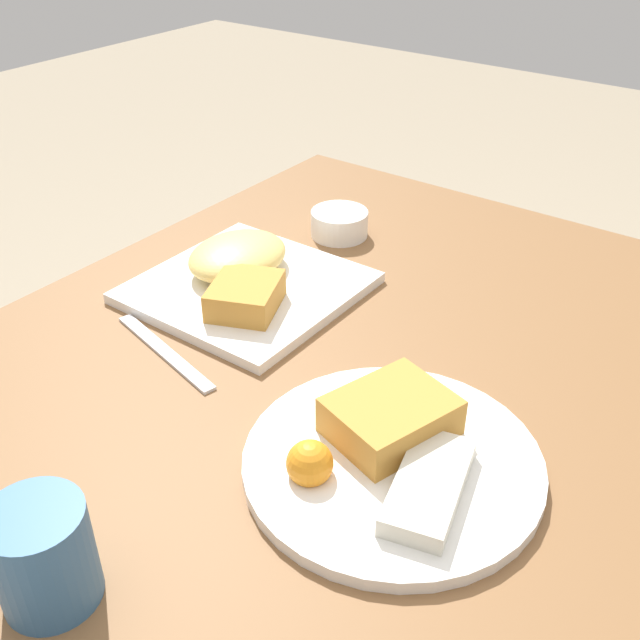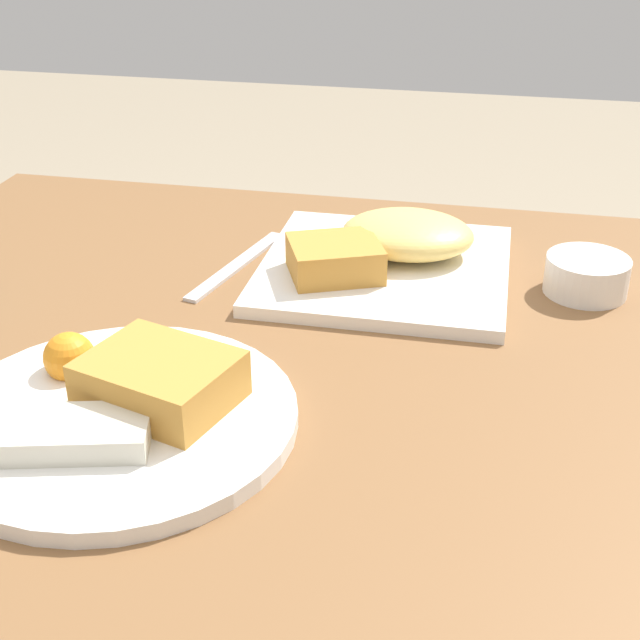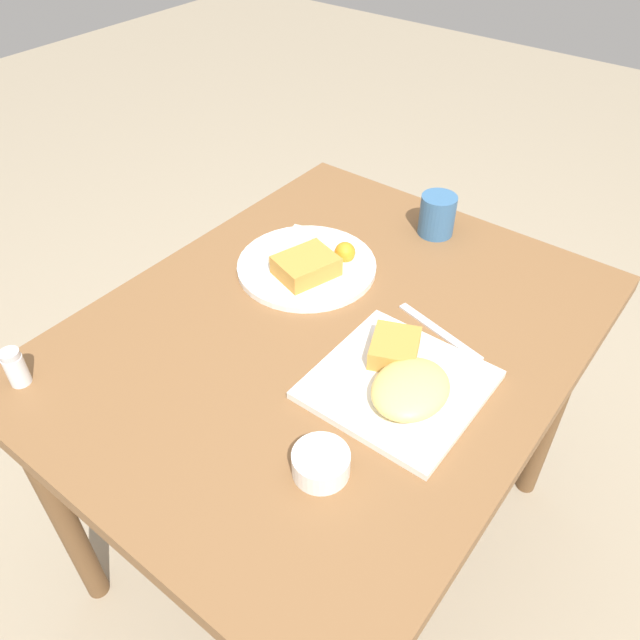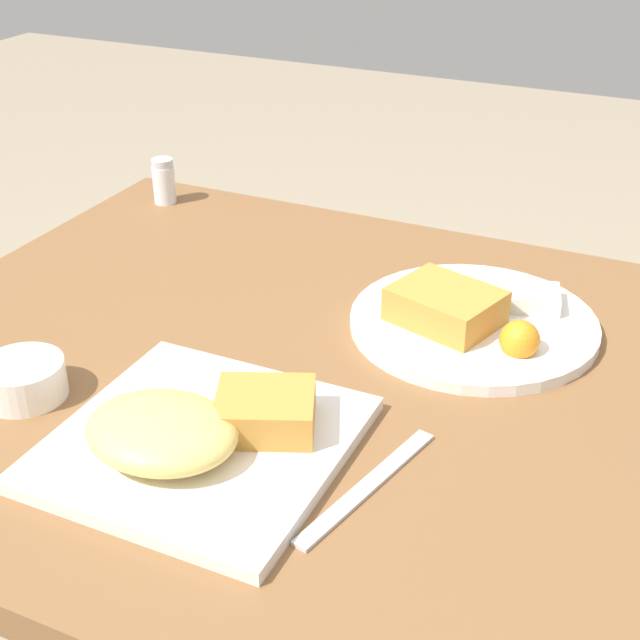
{
  "view_description": "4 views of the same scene",
  "coord_description": "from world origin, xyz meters",
  "px_view_note": "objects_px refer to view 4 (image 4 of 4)",
  "views": [
    {
      "loc": [
        0.58,
        0.4,
        1.23
      ],
      "look_at": [
        -0.02,
        -0.04,
        0.75
      ],
      "focal_mm": 42.0,
      "sensor_mm": 36.0,
      "label": 1
    },
    {
      "loc": [
        -0.16,
        0.69,
        1.13
      ],
      "look_at": [
        -0.01,
        -0.01,
        0.75
      ],
      "focal_mm": 50.0,
      "sensor_mm": 36.0,
      "label": 2
    },
    {
      "loc": [
        -0.69,
        -0.51,
        1.49
      ],
      "look_at": [
        -0.03,
        -0.01,
        0.77
      ],
      "focal_mm": 35.0,
      "sensor_mm": 36.0,
      "label": 3
    },
    {
      "loc": [
        0.33,
        -0.74,
        1.24
      ],
      "look_at": [
        -0.02,
        0.02,
        0.76
      ],
      "focal_mm": 50.0,
      "sensor_mm": 36.0,
      "label": 4
    }
  ],
  "objects_px": {
    "sauce_ramekin": "(23,379)",
    "salt_shaker": "(164,184)",
    "plate_square_near": "(196,434)",
    "plate_oval_far": "(471,318)",
    "butter_knife": "(368,486)"
  },
  "relations": [
    {
      "from": "plate_square_near",
      "to": "sauce_ramekin",
      "type": "distance_m",
      "value": 0.21
    },
    {
      "from": "sauce_ramekin",
      "to": "salt_shaker",
      "type": "distance_m",
      "value": 0.54
    },
    {
      "from": "plate_oval_far",
      "to": "salt_shaker",
      "type": "bearing_deg",
      "value": 161.14
    },
    {
      "from": "salt_shaker",
      "to": "butter_knife",
      "type": "relative_size",
      "value": 0.36
    },
    {
      "from": "plate_square_near",
      "to": "sauce_ramekin",
      "type": "bearing_deg",
      "value": 177.89
    },
    {
      "from": "plate_square_near",
      "to": "plate_oval_far",
      "type": "relative_size",
      "value": 0.92
    },
    {
      "from": "sauce_ramekin",
      "to": "salt_shaker",
      "type": "relative_size",
      "value": 1.23
    },
    {
      "from": "salt_shaker",
      "to": "butter_knife",
      "type": "bearing_deg",
      "value": -42.64
    },
    {
      "from": "salt_shaker",
      "to": "sauce_ramekin",
      "type": "bearing_deg",
      "value": -71.95
    },
    {
      "from": "plate_oval_far",
      "to": "salt_shaker",
      "type": "relative_size",
      "value": 4.11
    },
    {
      "from": "sauce_ramekin",
      "to": "plate_oval_far",
      "type": "bearing_deg",
      "value": 40.78
    },
    {
      "from": "plate_square_near",
      "to": "sauce_ramekin",
      "type": "xyz_separation_m",
      "value": [
        -0.21,
        0.01,
        -0.0
      ]
    },
    {
      "from": "sauce_ramekin",
      "to": "salt_shaker",
      "type": "bearing_deg",
      "value": 108.05
    },
    {
      "from": "sauce_ramekin",
      "to": "plate_square_near",
      "type": "bearing_deg",
      "value": -2.11
    },
    {
      "from": "plate_square_near",
      "to": "plate_oval_far",
      "type": "bearing_deg",
      "value": 63.43
    }
  ]
}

